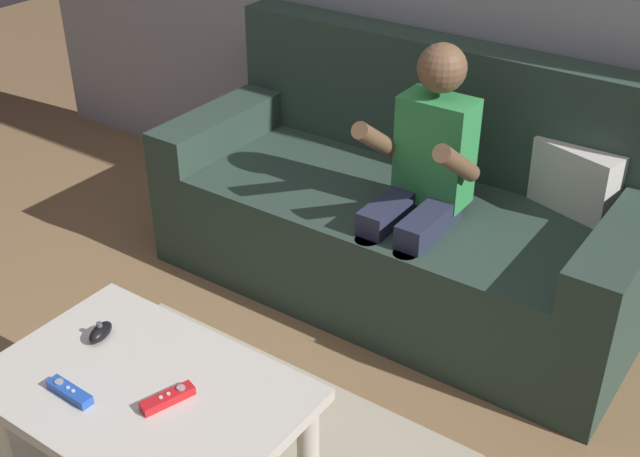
{
  "coord_description": "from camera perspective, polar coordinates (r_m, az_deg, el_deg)",
  "views": [
    {
      "loc": [
        1.37,
        -1.1,
        1.85
      ],
      "look_at": [
        0.18,
        0.61,
        0.6
      ],
      "focal_mm": 45.34,
      "sensor_mm": 36.0,
      "label": 1
    }
  ],
  "objects": [
    {
      "name": "coffee_table",
      "position": [
        2.2,
        -12.21,
        -12.34
      ],
      "size": [
        0.82,
        0.55,
        0.45
      ],
      "color": "beige",
      "rests_on": "ground"
    },
    {
      "name": "person_seated_on_couch",
      "position": [
        2.77,
        7.13,
        3.54
      ],
      "size": [
        0.36,
        0.44,
        1.03
      ],
      "color": "#282D47",
      "rests_on": "ground"
    },
    {
      "name": "game_remote_blue_far_corner",
      "position": [
        2.16,
        -17.26,
        -10.96
      ],
      "size": [
        0.14,
        0.04,
        0.03
      ],
      "color": "blue",
      "rests_on": "coffee_table"
    },
    {
      "name": "game_remote_red_near_edge",
      "position": [
        2.08,
        -10.69,
        -11.69
      ],
      "size": [
        0.08,
        0.14,
        0.03
      ],
      "color": "red",
      "rests_on": "coffee_table"
    },
    {
      "name": "couch",
      "position": [
        3.11,
        6.25,
        1.13
      ],
      "size": [
        1.83,
        0.8,
        0.91
      ],
      "color": "#2D4238",
      "rests_on": "ground"
    },
    {
      "name": "nunchuk_black",
      "position": [
        2.31,
        -15.23,
        -7.07
      ],
      "size": [
        0.06,
        0.1,
        0.05
      ],
      "color": "black",
      "rests_on": "coffee_table"
    }
  ]
}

